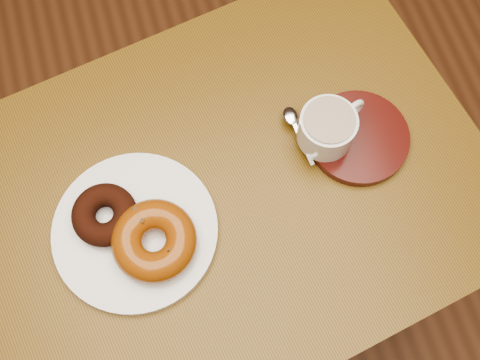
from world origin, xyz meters
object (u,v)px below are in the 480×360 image
object	(u,v)px
saucer	(358,138)
coffee_cup	(328,128)
donut_plate	(135,231)
cafe_table	(228,211)

from	to	relation	value
saucer	coffee_cup	size ratio (longest dim) A/B	1.41
donut_plate	coffee_cup	size ratio (longest dim) A/B	2.19
saucer	coffee_cup	bearing A→B (deg)	164.29
donut_plate	coffee_cup	world-z (taller)	coffee_cup
cafe_table	donut_plate	size ratio (longest dim) A/B	3.66
saucer	cafe_table	bearing A→B (deg)	-174.91
donut_plate	coffee_cup	xyz separation A→B (m)	(0.30, 0.06, 0.04)
cafe_table	saucer	bearing A→B (deg)	-5.09
coffee_cup	cafe_table	bearing A→B (deg)	171.29
donut_plate	saucer	bearing A→B (deg)	7.47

